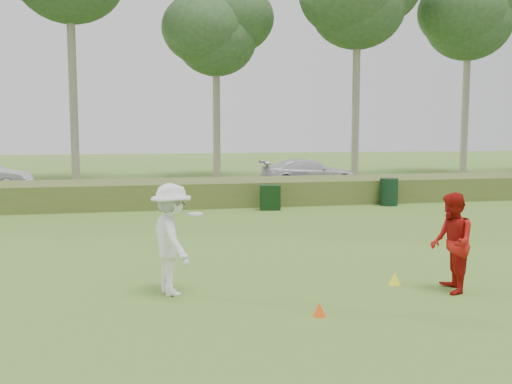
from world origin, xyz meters
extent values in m
plane|color=#487527|center=(0.00, 0.00, 0.00)|extent=(120.00, 120.00, 0.00)
cube|color=#4C5E25|center=(0.00, 12.00, 0.45)|extent=(80.00, 3.00, 0.90)
cube|color=#2D2D2D|center=(0.00, 17.00, 0.03)|extent=(80.00, 6.00, 0.06)
cylinder|color=gray|center=(-6.00, 23.00, 7.75)|extent=(0.44, 0.44, 15.50)
cylinder|color=gray|center=(2.00, 24.50, 5.75)|extent=(0.44, 0.44, 11.50)
ellipsoid|color=#2D4E27|center=(2.00, 24.50, 8.62)|extent=(6.24, 6.24, 5.28)
cylinder|color=gray|center=(10.00, 22.50, 7.00)|extent=(0.44, 0.44, 14.00)
cylinder|color=gray|center=(18.00, 23.80, 6.75)|extent=(0.44, 0.44, 13.50)
ellipsoid|color=#2D4E27|center=(18.00, 23.80, 10.12)|extent=(7.02, 7.02, 5.94)
imported|color=white|center=(-2.29, 0.15, 0.95)|extent=(1.00, 1.37, 1.90)
cylinder|color=white|center=(-1.89, 0.15, 1.37)|extent=(0.27, 0.27, 0.03)
imported|color=#A7130E|center=(2.43, -0.73, 0.87)|extent=(0.87, 0.99, 1.73)
cone|color=#FF520D|center=(-0.20, -1.49, 0.11)|extent=(0.20, 0.20, 0.22)
cone|color=#FFFE1A|center=(1.69, -0.10, 0.12)|extent=(0.21, 0.21, 0.23)
cube|color=black|center=(1.77, 9.88, 0.44)|extent=(0.76, 0.55, 0.88)
cylinder|color=black|center=(6.39, 10.15, 0.51)|extent=(0.82, 0.82, 1.02)
imported|color=silver|center=(5.37, 16.86, 0.74)|extent=(4.74, 2.07, 1.36)
camera|label=1|loc=(-2.89, -9.45, 2.79)|focal=40.00mm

